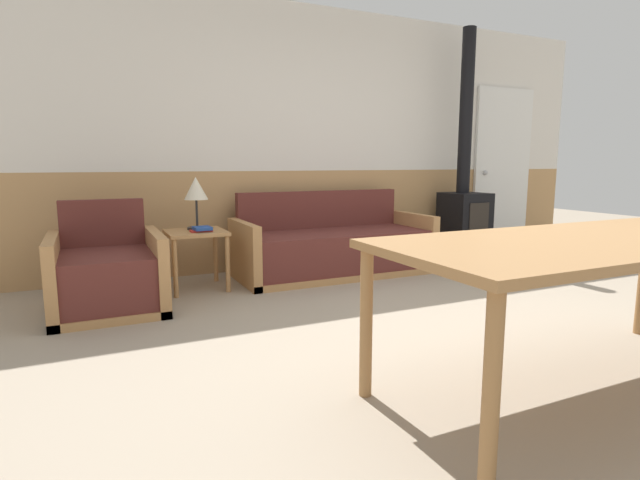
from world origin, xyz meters
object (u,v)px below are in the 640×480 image
at_px(table_lamp, 196,191).
at_px(couch, 334,248).
at_px(armchair, 108,276).
at_px(side_table, 196,241).
at_px(wood_stove, 465,197).
at_px(dining_table, 598,250).

bearing_deg(table_lamp, couch, -2.62).
height_order(armchair, side_table, armchair).
relative_size(couch, side_table, 3.74).
bearing_deg(wood_stove, dining_table, -121.06).
distance_m(couch, table_lamp, 1.46).
xyz_separation_m(couch, side_table, (-1.36, -0.03, 0.17)).
bearing_deg(table_lamp, dining_table, -65.64).
distance_m(armchair, dining_table, 3.23).
height_order(couch, dining_table, couch).
height_order(couch, table_lamp, table_lamp).
relative_size(side_table, table_lamp, 1.12).
height_order(armchair, table_lamp, table_lamp).
bearing_deg(couch, wood_stove, 4.72).
relative_size(couch, armchair, 2.22).
xyz_separation_m(couch, wood_stove, (1.76, 0.15, 0.45)).
bearing_deg(dining_table, armchair, 130.29).
xyz_separation_m(side_table, table_lamp, (0.03, 0.09, 0.43)).
xyz_separation_m(table_lamp, wood_stove, (3.09, 0.09, -0.15)).
bearing_deg(table_lamp, wood_stove, 1.58).
distance_m(armchair, side_table, 0.83).
relative_size(couch, wood_stove, 0.75).
height_order(armchair, dining_table, armchair).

